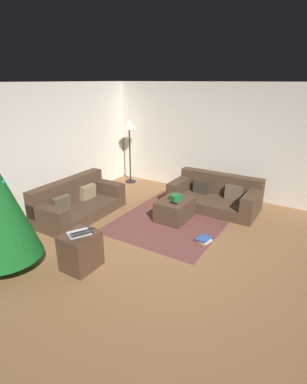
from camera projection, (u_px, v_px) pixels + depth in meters
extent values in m
plane|color=brown|center=(163.00, 253.00, 4.86)|extent=(6.40, 6.40, 0.00)
cube|color=silver|center=(27.00, 152.00, 5.94)|extent=(6.40, 0.12, 2.60)
cube|color=silver|center=(232.00, 142.00, 6.91)|extent=(0.12, 6.40, 2.60)
cube|color=#473323|center=(81.00, 211.00, 6.16)|extent=(1.91, 0.92, 0.23)
cube|color=#473323|center=(68.00, 191.00, 6.19)|extent=(1.89, 0.27, 0.50)
cube|color=#473323|center=(106.00, 187.00, 6.73)|extent=(0.25, 0.90, 0.28)
cube|color=#473323|center=(48.00, 214.00, 5.40)|extent=(0.25, 0.90, 0.28)
cube|color=#8C7A5B|center=(88.00, 192.00, 6.43)|extent=(0.37, 0.17, 0.31)
cube|color=brown|center=(61.00, 204.00, 5.82)|extent=(0.38, 0.20, 0.31)
cube|color=#473323|center=(214.00, 203.00, 6.52)|extent=(0.97, 1.85, 0.23)
cube|color=#473323|center=(221.00, 184.00, 6.68)|extent=(0.24, 1.85, 0.46)
cube|color=#473323|center=(252.00, 199.00, 6.03)|extent=(0.97, 0.24, 0.30)
cube|color=#473323|center=(181.00, 185.00, 6.82)|extent=(0.97, 0.24, 0.30)
cube|color=brown|center=(234.00, 193.00, 6.37)|extent=(0.16, 0.37, 0.31)
cube|color=#372D24|center=(201.00, 187.00, 6.73)|extent=(0.15, 0.37, 0.30)
cube|color=#473323|center=(175.00, 209.00, 6.00)|extent=(0.78, 0.57, 0.41)
cube|color=#19662D|center=(175.00, 197.00, 5.91)|extent=(0.24, 0.22, 0.11)
cube|color=black|center=(173.00, 203.00, 5.75)|extent=(0.08, 0.17, 0.02)
cylinder|color=brown|center=(8.00, 262.00, 4.40)|extent=(0.10, 0.10, 0.25)
sphere|color=#2699E5|center=(2.00, 182.00, 3.97)|extent=(0.06, 0.06, 0.06)
sphere|color=#2699E5|center=(22.00, 218.00, 4.45)|extent=(0.07, 0.07, 0.07)
sphere|color=#2699E5|center=(3.00, 189.00, 4.19)|extent=(0.07, 0.07, 0.07)
sphere|color=#CC33BF|center=(17.00, 211.00, 4.41)|extent=(0.09, 0.09, 0.09)
cube|color=#4C3323|center=(81.00, 251.00, 4.41)|extent=(0.52, 0.44, 0.56)
cube|color=silver|center=(79.00, 233.00, 4.30)|extent=(0.38, 0.34, 0.02)
cube|color=black|center=(82.00, 231.00, 4.14)|extent=(0.37, 0.33, 0.11)
cube|color=beige|center=(204.00, 240.00, 5.21)|extent=(0.27, 0.27, 0.04)
cube|color=#2D5193|center=(203.00, 238.00, 5.21)|extent=(0.27, 0.22, 0.03)
cylinder|color=black|center=(131.00, 181.00, 8.25)|extent=(0.28, 0.28, 0.02)
cylinder|color=black|center=(130.00, 156.00, 8.00)|extent=(0.04, 0.04, 1.45)
cone|color=beige|center=(129.00, 124.00, 7.70)|extent=(0.36, 0.36, 0.24)
cube|color=brown|center=(175.00, 218.00, 6.07)|extent=(2.60, 2.00, 0.01)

